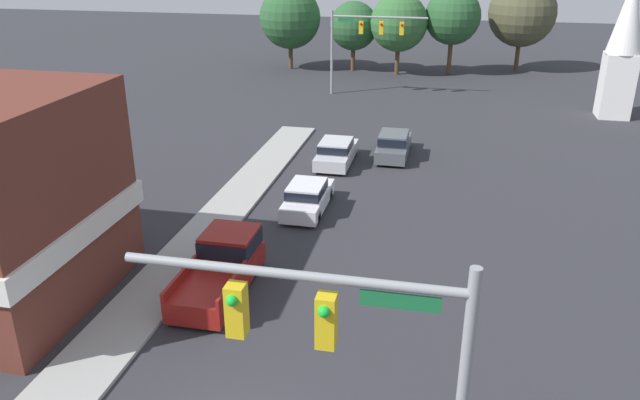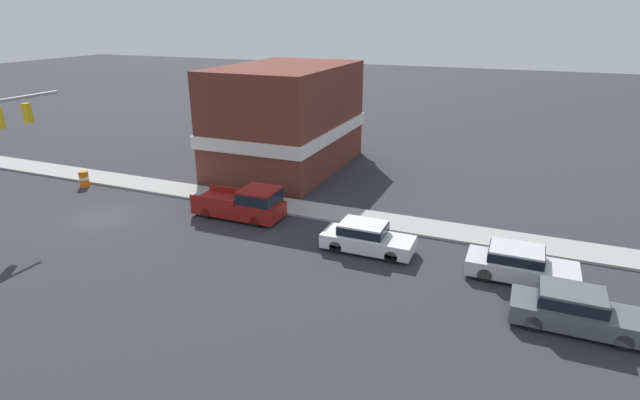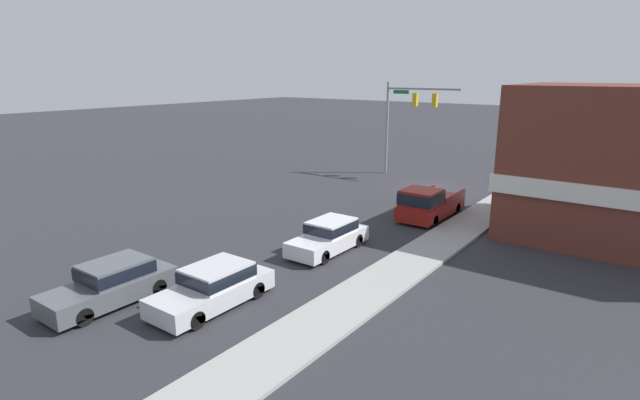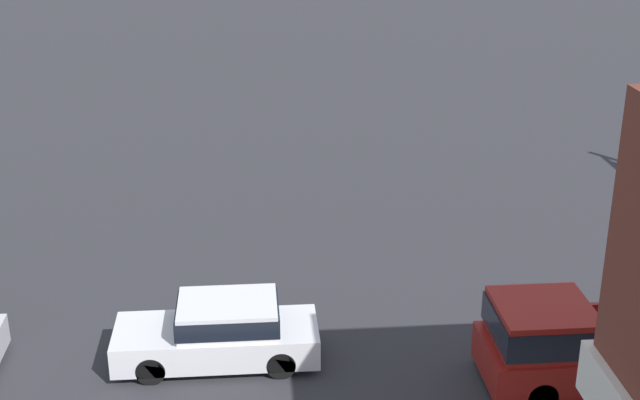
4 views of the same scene
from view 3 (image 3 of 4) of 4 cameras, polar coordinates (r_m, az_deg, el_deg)
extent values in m
plane|color=#2D2D33|center=(38.64, 12.68, 1.42)|extent=(200.00, 200.00, 0.00)
cube|color=#9E9E99|center=(36.80, 20.80, 0.29)|extent=(2.40, 60.00, 0.14)
cylinder|color=gray|center=(42.94, 7.65, 8.12)|extent=(0.22, 0.22, 7.67)
cylinder|color=gray|center=(41.29, 11.71, 12.35)|extent=(6.27, 0.18, 0.18)
cube|color=gold|center=(41.61, 10.83, 11.21)|extent=(0.36, 0.36, 1.05)
sphere|color=green|center=(41.77, 10.97, 11.65)|extent=(0.22, 0.22, 0.22)
cube|color=gold|center=(40.90, 12.99, 11.05)|extent=(0.36, 0.36, 1.05)
sphere|color=green|center=(41.07, 13.13, 11.49)|extent=(0.22, 0.22, 0.22)
cube|color=#196B38|center=(42.16, 9.25, 12.10)|extent=(1.40, 0.04, 0.30)
cylinder|color=black|center=(22.73, 0.43, -6.54)|extent=(0.22, 0.66, 0.66)
cylinder|color=black|center=(23.65, -2.71, -5.71)|extent=(0.22, 0.66, 0.66)
cylinder|color=black|center=(24.98, 4.32, -4.62)|extent=(0.22, 0.66, 0.66)
cylinder|color=black|center=(25.81, 1.32, -3.94)|extent=(0.22, 0.66, 0.66)
cube|color=silver|center=(24.20, 0.91, -4.69)|extent=(1.81, 4.64, 0.71)
cube|color=silver|center=(24.20, 1.30, -3.01)|extent=(1.67, 2.23, 0.63)
cube|color=black|center=(24.20, 1.30, -3.01)|extent=(1.69, 2.32, 0.44)
cylinder|color=black|center=(17.84, -13.98, -13.17)|extent=(0.22, 0.66, 0.66)
cylinder|color=black|center=(19.08, -17.37, -11.52)|extent=(0.22, 0.66, 0.66)
cylinder|color=black|center=(19.64, -7.22, -10.17)|extent=(0.22, 0.66, 0.66)
cylinder|color=black|center=(20.77, -10.71, -8.90)|extent=(0.22, 0.66, 0.66)
cube|color=silver|center=(19.19, -12.24, -10.32)|extent=(1.94, 4.81, 0.71)
cube|color=silver|center=(19.10, -11.70, -8.22)|extent=(1.78, 2.31, 0.62)
cube|color=black|center=(19.10, -11.70, -8.22)|extent=(1.80, 2.40, 0.44)
cylinder|color=black|center=(19.32, -25.41, -11.97)|extent=(0.22, 0.66, 0.66)
cylinder|color=black|center=(20.67, -27.62, -10.49)|extent=(0.22, 0.66, 0.66)
cylinder|color=black|center=(20.71, -18.02, -9.45)|extent=(0.22, 0.66, 0.66)
cylinder|color=black|center=(21.98, -20.55, -8.26)|extent=(0.22, 0.66, 0.66)
cube|color=#51565B|center=(20.53, -22.87, -9.43)|extent=(1.85, 4.87, 0.75)
cube|color=#51565B|center=(20.41, -22.36, -7.40)|extent=(1.70, 2.34, 0.66)
cube|color=black|center=(20.41, -22.36, -7.40)|extent=(1.72, 2.43, 0.46)
cylinder|color=black|center=(28.85, 12.93, -2.32)|extent=(0.22, 0.66, 0.66)
cylinder|color=black|center=(29.62, 9.54, -1.72)|extent=(0.22, 0.66, 0.66)
cylinder|color=black|center=(31.83, 15.34, -0.90)|extent=(0.22, 0.66, 0.66)
cylinder|color=black|center=(32.53, 12.22, -0.39)|extent=(0.22, 0.66, 0.66)
cube|color=maroon|center=(30.61, 12.58, -0.80)|extent=(2.13, 5.37, 0.85)
cube|color=maroon|center=(29.09, 11.49, 0.27)|extent=(2.03, 2.04, 0.92)
cube|color=black|center=(29.09, 11.49, 0.27)|extent=(2.05, 2.12, 0.65)
cube|color=maroon|center=(31.15, 15.20, 0.44)|extent=(0.12, 3.03, 0.35)
cube|color=maroon|center=(31.90, 11.85, 0.97)|extent=(0.12, 3.03, 0.35)
cylinder|color=orange|center=(42.37, 20.60, 2.75)|extent=(0.63, 0.63, 1.12)
cylinder|color=white|center=(42.36, 20.61, 2.82)|extent=(0.65, 0.65, 0.20)
camera|label=1|loc=(50.93, 13.96, 18.69)|focal=35.00mm
camera|label=2|loc=(37.56, -36.38, 16.21)|focal=28.00mm
camera|label=4|loc=(20.23, 52.22, 16.42)|focal=50.00mm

